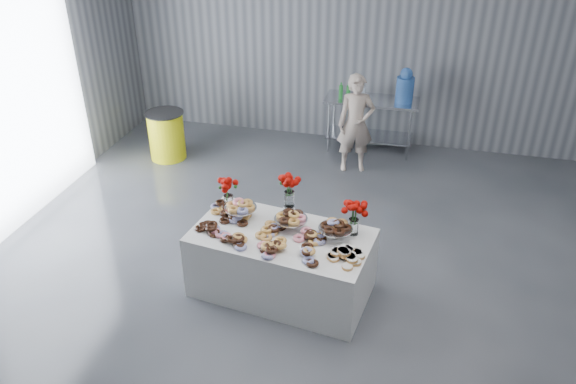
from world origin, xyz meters
name	(u,v)px	position (x,y,z in m)	size (l,w,h in m)	color
ground	(296,304)	(0.00, 0.00, 0.00)	(9.00, 9.00, 0.00)	#383A3F
room_walls	(270,63)	(-0.27, 0.07, 2.64)	(8.04, 9.04, 4.02)	slate
display_table	(282,263)	(-0.21, 0.21, 0.38)	(1.90, 1.00, 0.75)	white
prep_table	(371,115)	(0.28, 4.10, 0.62)	(1.50, 0.60, 0.90)	silver
donut_mounds	(280,234)	(-0.21, 0.16, 0.80)	(1.80, 0.80, 0.09)	#D28D4C
cake_stand_left	(241,206)	(-0.74, 0.43, 0.89)	(0.36, 0.36, 0.17)	silver
cake_stand_mid	(291,217)	(-0.14, 0.35, 0.89)	(0.36, 0.36, 0.17)	silver
cake_stand_right	(336,227)	(0.35, 0.28, 0.89)	(0.36, 0.36, 0.17)	silver
danish_pile	(345,254)	(0.51, -0.05, 0.81)	(0.48, 0.48, 0.11)	silver
bouquet_left	(228,187)	(-0.92, 0.56, 1.05)	(0.26, 0.26, 0.42)	white
bouquet_right	(355,210)	(0.52, 0.41, 1.05)	(0.26, 0.26, 0.42)	white
bouquet_center	(289,188)	(-0.22, 0.56, 1.13)	(0.26, 0.26, 0.57)	silver
water_jug	(405,87)	(0.78, 4.10, 1.15)	(0.28, 0.28, 0.55)	#3C74CE
drink_bottles	(352,91)	(-0.04, 4.00, 1.04)	(0.54, 0.08, 0.27)	#268C33
person	(356,124)	(0.13, 3.34, 0.76)	(0.56, 0.37, 1.53)	#CC8C93
trash_barrel	(167,135)	(-2.87, 3.00, 0.40)	(0.62, 0.62, 0.79)	#FDF915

